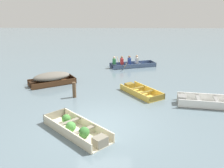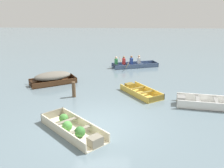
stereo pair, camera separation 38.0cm
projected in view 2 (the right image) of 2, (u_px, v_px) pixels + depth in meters
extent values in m
plane|color=slate|center=(100.00, 123.00, 10.11)|extent=(80.00, 80.00, 0.00)
cube|color=beige|center=(73.00, 131.00, 9.37)|extent=(2.88, 2.90, 0.04)
cube|color=beige|center=(84.00, 123.00, 9.64)|extent=(2.18, 2.20, 0.37)
cube|color=beige|center=(61.00, 132.00, 9.01)|extent=(2.18, 2.20, 0.37)
cube|color=gray|center=(53.00, 115.00, 10.38)|extent=(0.78, 0.77, 0.37)
cube|color=gray|center=(95.00, 141.00, 8.37)|extent=(0.59, 0.59, 0.33)
cube|color=gray|center=(80.00, 130.00, 8.97)|extent=(0.78, 0.78, 0.04)
cube|color=gray|center=(66.00, 121.00, 9.62)|extent=(0.78, 0.78, 0.04)
sphere|color=#387533|center=(80.00, 132.00, 8.90)|extent=(0.39, 0.39, 0.39)
sphere|color=#4C9342|center=(67.00, 126.00, 9.33)|extent=(0.38, 0.38, 0.38)
sphere|color=#428438|center=(64.00, 118.00, 9.98)|extent=(0.36, 0.36, 0.36)
cube|color=#E5BC47|center=(141.00, 94.00, 13.23)|extent=(2.24, 2.68, 0.04)
cube|color=#E5BC47|center=(133.00, 93.00, 12.96)|extent=(1.41, 2.14, 0.30)
cube|color=#E5BC47|center=(148.00, 90.00, 13.43)|extent=(1.41, 2.14, 0.30)
cube|color=olive|center=(156.00, 99.00, 12.18)|extent=(0.91, 0.61, 0.30)
cube|color=olive|center=(130.00, 86.00, 14.08)|extent=(0.59, 0.56, 0.27)
cube|color=olive|center=(137.00, 88.00, 13.48)|extent=(0.88, 0.65, 0.04)
cube|color=olive|center=(145.00, 92.00, 12.86)|extent=(0.88, 0.65, 0.04)
cube|color=white|center=(206.00, 106.00, 11.68)|extent=(2.85, 1.56, 0.04)
cube|color=white|center=(208.00, 107.00, 11.14)|extent=(2.67, 0.53, 0.40)
cube|color=white|center=(205.00, 98.00, 12.11)|extent=(2.67, 0.53, 0.40)
cube|color=gray|center=(181.00, 100.00, 11.87)|extent=(0.44, 0.55, 0.36)
cube|color=gray|center=(198.00, 100.00, 11.68)|extent=(0.34, 1.01, 0.04)
cube|color=gray|center=(216.00, 101.00, 11.51)|extent=(0.34, 1.01, 0.04)
cube|color=#4C2D19|center=(53.00, 83.00, 14.99)|extent=(2.87, 2.33, 0.04)
cube|color=#4C2D19|center=(56.00, 83.00, 14.49)|extent=(2.31, 1.38, 0.32)
cube|color=#4C2D19|center=(51.00, 79.00, 15.42)|extent=(2.31, 1.38, 0.32)
cube|color=black|center=(74.00, 78.00, 15.52)|extent=(0.63, 1.02, 0.32)
cube|color=black|center=(34.00, 83.00, 14.44)|extent=(0.57, 0.63, 0.29)
cube|color=black|center=(46.00, 81.00, 14.75)|extent=(0.67, 0.99, 0.04)
cube|color=black|center=(59.00, 79.00, 15.10)|extent=(0.67, 0.99, 0.04)
ellipsoid|color=#6B665B|center=(53.00, 76.00, 14.86)|extent=(2.43, 2.04, 0.49)
cube|color=#475B7F|center=(135.00, 67.00, 18.91)|extent=(3.56, 2.03, 0.04)
cube|color=#475B7F|center=(137.00, 66.00, 18.41)|extent=(3.26, 1.08, 0.30)
cube|color=#475B7F|center=(133.00, 63.00, 19.33)|extent=(3.26, 1.08, 0.30)
cube|color=#273246|center=(155.00, 64.00, 19.28)|extent=(0.37, 1.01, 0.30)
cube|color=#273246|center=(116.00, 66.00, 18.49)|extent=(0.49, 0.56, 0.27)
cube|color=#273246|center=(129.00, 64.00, 18.72)|extent=(0.44, 0.95, 0.04)
cube|color=#273246|center=(141.00, 63.00, 18.97)|extent=(0.44, 0.95, 0.04)
cube|color=white|center=(139.00, 61.00, 18.85)|extent=(0.26, 0.32, 0.44)
sphere|color=tan|center=(139.00, 56.00, 18.75)|extent=(0.18, 0.18, 0.18)
cube|color=#2D4CA5|center=(131.00, 61.00, 18.70)|extent=(0.26, 0.32, 0.44)
sphere|color=#9E7051|center=(131.00, 57.00, 18.60)|extent=(0.18, 0.18, 0.18)
cube|color=red|center=(124.00, 61.00, 18.55)|extent=(0.26, 0.32, 0.44)
sphere|color=#9E7051|center=(124.00, 57.00, 18.45)|extent=(0.18, 0.18, 0.18)
cube|color=#338C4C|center=(116.00, 62.00, 18.41)|extent=(0.26, 0.32, 0.44)
sphere|color=beige|center=(116.00, 58.00, 18.31)|extent=(0.18, 0.18, 0.18)
cylinder|color=tan|center=(127.00, 66.00, 17.83)|extent=(0.24, 0.62, 0.55)
cylinder|color=tan|center=(121.00, 61.00, 19.35)|extent=(0.24, 0.62, 0.55)
cylinder|color=brown|center=(74.00, 89.00, 12.75)|extent=(0.19, 0.19, 0.81)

